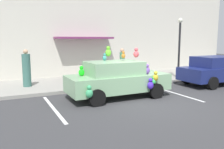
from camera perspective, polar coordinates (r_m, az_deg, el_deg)
name	(u,v)px	position (r m, az deg, el deg)	size (l,w,h in m)	color
ground_plane	(148,104)	(9.06, 8.82, -7.12)	(60.00, 60.00, 0.00)	#38383A
sidewalk	(98,81)	(13.35, -3.50, -1.64)	(24.00, 4.00, 0.15)	gray
storefront_building	(84,28)	(15.16, -6.80, 11.36)	(24.00, 1.25, 6.40)	beige
parking_stripe_front	(174,93)	(11.11, 14.98, -4.37)	(0.12, 3.60, 0.01)	silver
parking_stripe_rear	(53,108)	(8.65, -14.25, -8.02)	(0.12, 3.60, 0.01)	silver
plush_covered_car	(117,79)	(9.77, 1.30, -1.06)	(4.30, 2.06, 2.17)	#86B386
parked_sedan_behind	(216,70)	(13.86, 24.32, 0.97)	(4.28, 1.97, 1.54)	navy
teddy_bear_on_sidewalk	(127,76)	(12.90, 3.71, -0.49)	(0.30, 0.25, 0.56)	#9E723D
street_lamp_post	(179,41)	(14.36, 16.28, 7.85)	(0.28, 0.28, 3.54)	black
pedestrian_near_shopfront	(27,70)	(12.06, -20.29, 1.16)	(0.40, 0.40, 1.83)	#3B6A5F
pedestrian_walking_past	(122,64)	(14.07, 2.51, 2.68)	(0.31, 0.31, 1.77)	#4C8A61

